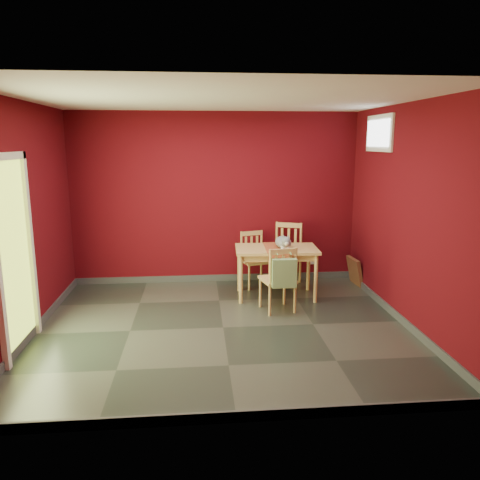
{
  "coord_description": "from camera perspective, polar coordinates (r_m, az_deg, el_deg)",
  "views": [
    {
      "loc": [
        -0.29,
        -5.39,
        2.23
      ],
      "look_at": [
        0.25,
        0.45,
        1.0
      ],
      "focal_mm": 35.0,
      "sensor_mm": 36.0,
      "label": 1
    }
  ],
  "objects": [
    {
      "name": "dining_table",
      "position": [
        6.79,
        4.46,
        -1.7
      ],
      "size": [
        1.21,
        0.75,
        0.73
      ],
      "color": "tan",
      "rests_on": "ground"
    },
    {
      "name": "room_shell",
      "position": [
        5.82,
        -2.07,
        -10.16
      ],
      "size": [
        4.5,
        4.5,
        4.5
      ],
      "color": "#530810",
      "rests_on": "ground"
    },
    {
      "name": "window",
      "position": [
        6.87,
        16.6,
        12.37
      ],
      "size": [
        0.05,
        0.9,
        0.5
      ],
      "color": "white",
      "rests_on": "room_shell"
    },
    {
      "name": "outlet_plate",
      "position": [
        7.86,
        8.81,
        -2.52
      ],
      "size": [
        0.08,
        0.02,
        0.12
      ],
      "primitive_type": "cube",
      "color": "silver",
      "rests_on": "room_shell"
    },
    {
      "name": "picture_frame",
      "position": [
        7.66,
        13.82,
        -3.72
      ],
      "size": [
        0.17,
        0.45,
        0.44
      ],
      "color": "brown",
      "rests_on": "ground"
    },
    {
      "name": "doorway",
      "position": [
        5.47,
        -25.93,
        -1.04
      ],
      "size": [
        0.06,
        1.01,
        2.13
      ],
      "color": "#B7D838",
      "rests_on": "ground"
    },
    {
      "name": "ground",
      "position": [
        5.84,
        -2.07,
        -10.61
      ],
      "size": [
        4.5,
        4.5,
        0.0
      ],
      "primitive_type": "plane",
      "color": "#2D342D",
      "rests_on": "ground"
    },
    {
      "name": "table_runner",
      "position": [
        6.67,
        4.63,
        -1.62
      ],
      "size": [
        0.37,
        0.71,
        0.35
      ],
      "color": "#A64B2B",
      "rests_on": "dining_table"
    },
    {
      "name": "cat",
      "position": [
        6.75,
        5.29,
        0.01
      ],
      "size": [
        0.37,
        0.52,
        0.24
      ],
      "primitive_type": null,
      "rotation": [
        0.0,
        0.0,
        -0.27
      ],
      "color": "slate",
      "rests_on": "table_runner"
    },
    {
      "name": "chair_far_right",
      "position": [
        7.44,
        5.72,
        -1.67
      ],
      "size": [
        0.59,
        0.59,
        0.98
      ],
      "color": "tan",
      "rests_on": "ground"
    },
    {
      "name": "chair_near",
      "position": [
        6.25,
        4.76,
        -4.68
      ],
      "size": [
        0.5,
        0.5,
        0.89
      ],
      "color": "tan",
      "rests_on": "ground"
    },
    {
      "name": "chair_far_left",
      "position": [
        7.36,
        1.78,
        -2.26
      ],
      "size": [
        0.49,
        0.49,
        0.86
      ],
      "color": "tan",
      "rests_on": "ground"
    },
    {
      "name": "tote_bag",
      "position": [
        6.02,
        5.41,
        -4.04
      ],
      "size": [
        0.31,
        0.19,
        0.44
      ],
      "color": "#789D64",
      "rests_on": "chair_near"
    }
  ]
}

